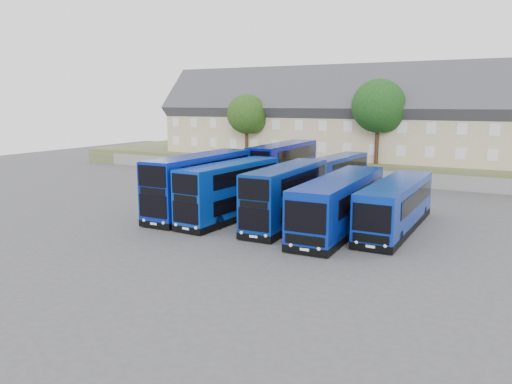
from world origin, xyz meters
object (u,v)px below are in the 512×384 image
at_px(dd_front_left, 200,185).
at_px(dd_front_mid, 230,192).
at_px(tree_west, 248,116).
at_px(tree_mid, 380,108).
at_px(coach_east_a, 340,204).

height_order(dd_front_left, dd_front_mid, dd_front_left).
bearing_deg(dd_front_left, tree_west, 109.61).
xyz_separation_m(dd_front_left, tree_west, (-7.82, 21.82, 4.78)).
height_order(dd_front_mid, tree_west, tree_west).
bearing_deg(tree_mid, tree_west, -178.21).
height_order(tree_west, tree_mid, tree_mid).
relative_size(dd_front_mid, coach_east_a, 0.79).
relative_size(dd_front_left, dd_front_mid, 1.08).
height_order(dd_front_mid, coach_east_a, dd_front_mid).
distance_m(dd_front_left, dd_front_mid, 3.12).
distance_m(dd_front_left, tree_west, 23.67).
height_order(coach_east_a, tree_mid, tree_mid).
bearing_deg(dd_front_mid, dd_front_left, 173.10).
bearing_deg(coach_east_a, dd_front_left, 179.12).
relative_size(coach_east_a, tree_west, 1.77).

